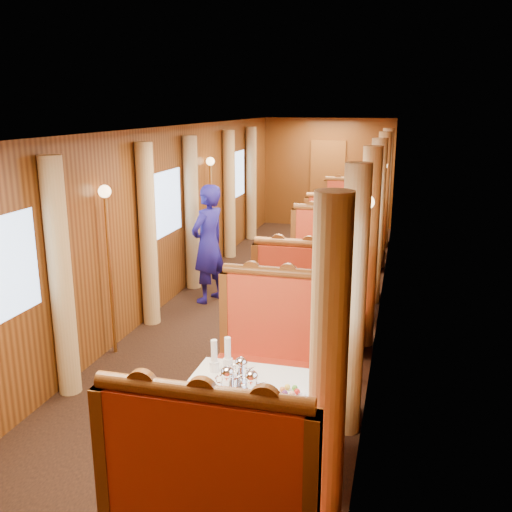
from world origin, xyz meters
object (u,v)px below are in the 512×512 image
(banquette_far_fwd, at_px, (342,244))
(steward, at_px, (208,244))
(banquette_mid_fwd, at_px, (309,312))
(banquette_near_fwd, at_px, (214,511))
(rose_vase_far, at_px, (349,206))
(banquette_far_aft, at_px, (353,222))
(table_near, at_px, (256,428))
(passenger, at_px, (330,250))
(teapot_right, at_px, (252,385))
(tea_tray, at_px, (241,387))
(banquette_mid_aft, at_px, (331,267))
(rose_vase_mid, at_px, (320,250))
(teapot_back, at_px, (241,370))
(table_far, at_px, (348,235))
(banquette_near_aft, at_px, (283,366))
(teapot_left, at_px, (228,381))
(table_mid, at_px, (322,290))
(fruit_plate, at_px, (290,393))

(banquette_far_fwd, height_order, steward, steward)
(banquette_mid_fwd, distance_m, steward, 2.14)
(banquette_near_fwd, relative_size, rose_vase_far, 3.72)
(rose_vase_far, bearing_deg, banquette_far_aft, 89.80)
(table_near, relative_size, banquette_far_aft, 0.78)
(banquette_far_aft, xyz_separation_m, passenger, (-0.00, -3.77, 0.32))
(passenger, bearing_deg, teapot_right, -89.99)
(tea_tray, height_order, teapot_right, teapot_right)
(banquette_mid_aft, bearing_deg, passenger, -90.00)
(teapot_right, relative_size, rose_vase_mid, 0.46)
(rose_vase_mid, bearing_deg, banquette_far_aft, 89.55)
(banquette_mid_aft, height_order, teapot_back, banquette_mid_aft)
(table_far, xyz_separation_m, teapot_right, (0.00, -7.14, 0.44))
(banquette_near_fwd, relative_size, banquette_near_aft, 1.00)
(rose_vase_mid, bearing_deg, table_near, -89.43)
(steward, bearing_deg, banquette_near_aft, 52.89)
(teapot_right, bearing_deg, rose_vase_far, 97.86)
(teapot_left, bearing_deg, steward, 90.37)
(table_mid, relative_size, steward, 0.61)
(banquette_mid_aft, bearing_deg, banquette_far_aft, 90.00)
(teapot_left, bearing_deg, banquette_mid_fwd, 65.16)
(banquette_far_aft, relative_size, passenger, 1.76)
(rose_vase_mid, bearing_deg, table_far, 89.42)
(teapot_left, xyz_separation_m, steward, (-1.49, 3.86, 0.04))
(banquette_far_fwd, bearing_deg, fruit_plate, -87.39)
(table_near, bearing_deg, rose_vase_mid, 90.57)
(teapot_right, distance_m, fruit_plate, 0.28)
(banquette_near_fwd, height_order, banquette_mid_aft, same)
(banquette_near_aft, height_order, banquette_mid_fwd, same)
(banquette_near_aft, relative_size, rose_vase_far, 3.72)
(banquette_far_fwd, bearing_deg, teapot_back, -91.31)
(table_mid, bearing_deg, teapot_left, -92.91)
(teapot_back, distance_m, rose_vase_mid, 3.46)
(table_mid, xyz_separation_m, passenger, (-0.00, 0.74, 0.37))
(teapot_left, height_order, teapot_right, teapot_left)
(table_near, bearing_deg, passenger, 90.00)
(banquette_far_fwd, distance_m, passenger, 1.77)
(table_near, bearing_deg, steward, 114.22)
(table_near, relative_size, teapot_left, 6.18)
(banquette_far_fwd, distance_m, rose_vase_far, 1.14)
(banquette_mid_fwd, relative_size, teapot_left, 7.89)
(banquette_near_aft, relative_size, banquette_mid_aft, 1.00)
(teapot_left, bearing_deg, banquette_mid_aft, 66.92)
(teapot_right, distance_m, steward, 4.22)
(table_near, relative_size, teapot_back, 6.46)
(banquette_near_aft, relative_size, table_far, 1.28)
(banquette_mid_aft, xyz_separation_m, fruit_plate, (0.28, -4.61, 0.35))
(rose_vase_far, distance_m, steward, 3.68)
(fruit_plate, distance_m, passenger, 4.35)
(banquette_mid_fwd, relative_size, banquette_far_fwd, 1.00)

